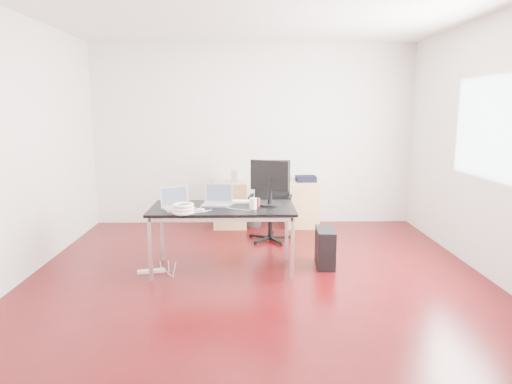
{
  "coord_description": "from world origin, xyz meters",
  "views": [
    {
      "loc": [
        -0.11,
        -4.69,
        1.81
      ],
      "look_at": [
        0.0,
        0.55,
        0.85
      ],
      "focal_mm": 32.0,
      "sensor_mm": 36.0,
      "label": 1
    }
  ],
  "objects_px": {
    "office_chair": "(271,197)",
    "filing_cabinet_left": "(230,204)",
    "desk": "(223,212)",
    "pc_tower": "(325,248)",
    "filing_cabinet_right": "(301,204)"
  },
  "relations": [
    {
      "from": "office_chair",
      "to": "filing_cabinet_left",
      "type": "xyz_separation_m",
      "value": [
        -0.59,
        0.71,
        -0.26
      ]
    },
    {
      "from": "pc_tower",
      "to": "desk",
      "type": "bearing_deg",
      "value": -172.01
    },
    {
      "from": "filing_cabinet_right",
      "to": "filing_cabinet_left",
      "type": "bearing_deg",
      "value": 180.0
    },
    {
      "from": "office_chair",
      "to": "filing_cabinet_left",
      "type": "relative_size",
      "value": 1.54
    },
    {
      "from": "desk",
      "to": "filing_cabinet_left",
      "type": "bearing_deg",
      "value": 89.55
    },
    {
      "from": "office_chair",
      "to": "pc_tower",
      "type": "height_order",
      "value": "office_chair"
    },
    {
      "from": "filing_cabinet_left",
      "to": "filing_cabinet_right",
      "type": "relative_size",
      "value": 1.0
    },
    {
      "from": "pc_tower",
      "to": "office_chair",
      "type": "bearing_deg",
      "value": 119.92
    },
    {
      "from": "filing_cabinet_left",
      "to": "pc_tower",
      "type": "distance_m",
      "value": 2.18
    },
    {
      "from": "desk",
      "to": "pc_tower",
      "type": "height_order",
      "value": "desk"
    },
    {
      "from": "office_chair",
      "to": "filing_cabinet_left",
      "type": "bearing_deg",
      "value": 139.03
    },
    {
      "from": "office_chair",
      "to": "pc_tower",
      "type": "distance_m",
      "value": 1.33
    },
    {
      "from": "filing_cabinet_right",
      "to": "desk",
      "type": "bearing_deg",
      "value": -120.0
    },
    {
      "from": "office_chair",
      "to": "pc_tower",
      "type": "relative_size",
      "value": 2.4
    },
    {
      "from": "filing_cabinet_left",
      "to": "pc_tower",
      "type": "xyz_separation_m",
      "value": [
        1.16,
        -1.84,
        -0.13
      ]
    }
  ]
}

